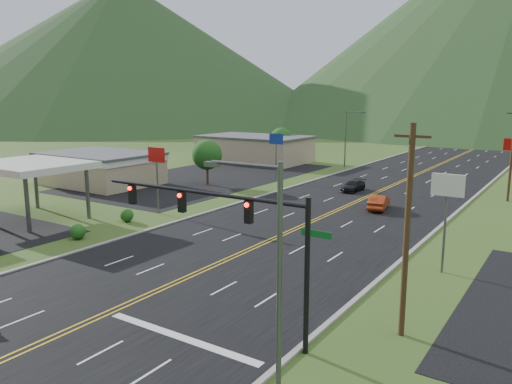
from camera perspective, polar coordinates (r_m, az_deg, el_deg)
The scene contains 16 objects.
traffic_signal at distance 23.24m, azimuth -2.91°, elevation -3.59°, with size 13.10×0.43×7.00m.
streetlight_east at distance 17.59m, azimuth 1.79°, elevation -8.86°, with size 3.28×0.25×9.00m.
streetlight_west at distance 80.76m, azimuth 10.41°, elevation 6.43°, with size 3.28×0.25×9.00m.
gas_canopy at distance 49.72m, azimuth -24.44°, elevation 2.64°, with size 10.00×8.00×5.30m.
building_west_mid at distance 67.38m, azimuth -17.37°, elevation 2.79°, with size 14.40×10.40×4.10m.
building_west_far at distance 87.00m, azimuth -0.15°, elevation 4.98°, with size 18.40×11.40×4.50m.
pole_sign_west_a at distance 48.44m, azimuth -11.29°, elevation 3.43°, with size 2.00×0.18×6.40m.
pole_sign_west_b at distance 65.81m, azimuth 2.32°, elevation 5.53°, with size 2.00×0.18×6.40m.
pole_sign_east_a at distance 33.39m, azimuth 21.01°, elevation -0.35°, with size 2.00×0.18×6.40m.
tree_west_a at distance 63.66m, azimuth -5.62°, elevation 4.26°, with size 3.84×3.84×5.82m.
tree_west_b at distance 88.64m, azimuth 2.91°, elevation 6.13°, with size 3.84×3.84×5.82m.
utility_pole_a at distance 23.77m, azimuth 16.88°, elevation -4.22°, with size 1.60×0.28×10.00m.
utility_pole_b at distance 59.76m, azimuth 27.20°, elevation 3.88°, with size 1.60×0.28×10.00m.
mountain_nw at distance 228.00m, azimuth -14.88°, elevation 15.22°, with size 190.00×190.00×60.00m, color #1D391A.
car_dark_mid at distance 60.59m, azimuth 11.05°, elevation 0.66°, with size 1.76×4.33×1.26m, color black.
car_red_far at distance 51.31m, azimuth 13.88°, elevation -1.16°, with size 1.56×4.47×1.47m, color #9B2F10.
Camera 1 is at (19.84, -4.12, 11.10)m, focal length 35.00 mm.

